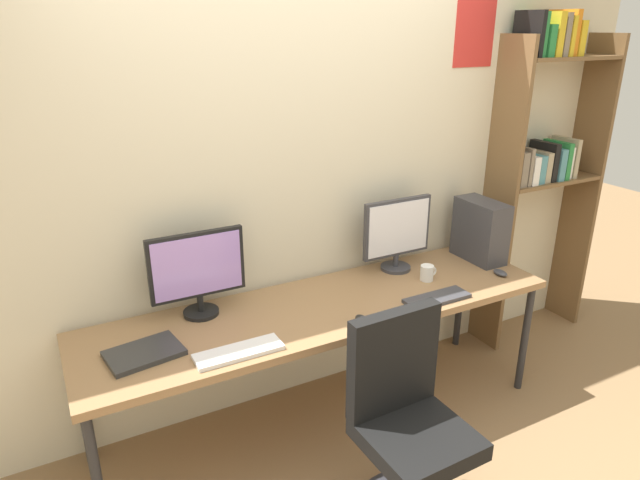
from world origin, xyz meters
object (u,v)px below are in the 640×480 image
(office_chair, at_px, (407,443))
(monitor_right, at_px, (397,232))
(keyboard_left, at_px, (239,352))
(keyboard_right, at_px, (437,298))
(coffee_mug, at_px, (427,273))
(pc_tower, at_px, (480,230))
(desk, at_px, (324,313))
(monitor_left, at_px, (198,270))
(mouse_left_side, at_px, (362,320))
(mouse_right_side, at_px, (500,273))
(bookshelf, at_px, (544,147))
(laptop_closed, at_px, (144,353))

(office_chair, height_order, monitor_right, monitor_right)
(keyboard_left, relative_size, keyboard_right, 1.08)
(keyboard_right, bearing_deg, coffee_mug, 64.08)
(pc_tower, bearing_deg, desk, -175.03)
(monitor_left, height_order, pc_tower, monitor_left)
(mouse_left_side, distance_m, coffee_mug, 0.64)
(monitor_right, relative_size, mouse_right_side, 4.67)
(monitor_left, height_order, mouse_left_side, monitor_left)
(bookshelf, relative_size, office_chair, 2.23)
(bookshelf, distance_m, keyboard_right, 1.43)
(monitor_left, height_order, laptop_closed, monitor_left)
(bookshelf, distance_m, laptop_closed, 2.78)
(monitor_left, relative_size, pc_tower, 1.27)
(monitor_right, bearing_deg, bookshelf, 0.85)
(monitor_right, distance_m, pc_tower, 0.56)
(mouse_left_side, height_order, coffee_mug, coffee_mug)
(keyboard_right, bearing_deg, pc_tower, 29.27)
(monitor_left, xyz_separation_m, laptop_closed, (-0.34, -0.26, -0.23))
(monitor_left, bearing_deg, office_chair, -57.27)
(keyboard_left, bearing_deg, mouse_left_side, -1.68)
(laptop_closed, bearing_deg, keyboard_left, -34.55)
(keyboard_left, relative_size, laptop_closed, 1.25)
(office_chair, distance_m, mouse_left_side, 0.61)
(pc_tower, xyz_separation_m, laptop_closed, (-2.09, -0.15, -0.18))
(monitor_left, height_order, mouse_right_side, monitor_left)
(laptop_closed, bearing_deg, desk, -5.63)
(pc_tower, distance_m, mouse_right_side, 0.31)
(monitor_left, distance_m, laptop_closed, 0.48)
(bookshelf, xyz_separation_m, laptop_closed, (-2.70, -0.27, -0.61))
(keyboard_right, xyz_separation_m, coffee_mug, (0.11, 0.23, 0.04))
(mouse_right_side, bearing_deg, keyboard_right, -171.84)
(mouse_right_side, xyz_separation_m, laptop_closed, (-2.03, 0.11, -0.00))
(monitor_left, relative_size, mouse_left_side, 4.99)
(coffee_mug, bearing_deg, bookshelf, 11.97)
(pc_tower, relative_size, keyboard_right, 1.02)
(keyboard_right, bearing_deg, office_chair, -136.76)
(desk, xyz_separation_m, laptop_closed, (-0.94, -0.05, 0.06))
(bookshelf, height_order, office_chair, bookshelf)
(bookshelf, bearing_deg, office_chair, -150.95)
(monitor_left, distance_m, mouse_right_side, 1.74)
(monitor_right, relative_size, keyboard_right, 1.21)
(mouse_right_side, bearing_deg, laptop_closed, 176.93)
(bookshelf, height_order, monitor_right, bookshelf)
(monitor_right, relative_size, keyboard_left, 1.12)
(laptop_closed, distance_m, coffee_mug, 1.61)
(office_chair, height_order, coffee_mug, office_chair)
(monitor_right, distance_m, mouse_right_side, 0.65)
(bookshelf, height_order, keyboard_right, bookshelf)
(office_chair, xyz_separation_m, keyboard_right, (0.55, 0.51, 0.35))
(pc_tower, distance_m, coffee_mug, 0.51)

